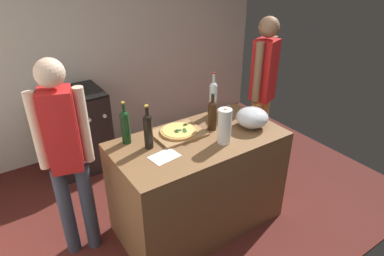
{
  "coord_description": "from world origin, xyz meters",
  "views": [
    {
      "loc": [
        -1.32,
        -1.13,
        2.23
      ],
      "look_at": [
        0.04,
        0.89,
        0.93
      ],
      "focal_mm": 31.51,
      "sensor_mm": 36.0,
      "label": 1
    }
  ],
  "objects_px": {
    "stove": "(76,131)",
    "pizza": "(178,131)",
    "wine_bottle_dark": "(213,97)",
    "wine_bottle_amber": "(148,129)",
    "wine_bottle_green": "(125,126)",
    "paper_towel_roll": "(225,126)",
    "wine_bottle_clear": "(212,114)",
    "mixing_bowl": "(252,118)",
    "person_in_stripes": "(66,152)",
    "person_in_red": "(263,87)"
  },
  "relations": [
    {
      "from": "stove",
      "to": "pizza",
      "type": "bearing_deg",
      "value": -69.81
    },
    {
      "from": "wine_bottle_dark",
      "to": "stove",
      "type": "height_order",
      "value": "wine_bottle_dark"
    },
    {
      "from": "wine_bottle_dark",
      "to": "wine_bottle_amber",
      "type": "distance_m",
      "value": 0.78
    },
    {
      "from": "wine_bottle_dark",
      "to": "wine_bottle_green",
      "type": "relative_size",
      "value": 1.16
    },
    {
      "from": "paper_towel_roll",
      "to": "wine_bottle_clear",
      "type": "xyz_separation_m",
      "value": [
        0.05,
        0.23,
        -0.0
      ]
    },
    {
      "from": "mixing_bowl",
      "to": "wine_bottle_green",
      "type": "xyz_separation_m",
      "value": [
        -1.0,
        0.35,
        0.06
      ]
    },
    {
      "from": "paper_towel_roll",
      "to": "wine_bottle_dark",
      "type": "height_order",
      "value": "wine_bottle_dark"
    },
    {
      "from": "wine_bottle_clear",
      "to": "wine_bottle_green",
      "type": "bearing_deg",
      "value": 164.12
    },
    {
      "from": "wine_bottle_clear",
      "to": "wine_bottle_amber",
      "type": "relative_size",
      "value": 0.9
    },
    {
      "from": "pizza",
      "to": "mixing_bowl",
      "type": "xyz_separation_m",
      "value": [
        0.59,
        -0.23,
        0.05
      ]
    },
    {
      "from": "stove",
      "to": "person_in_stripes",
      "type": "xyz_separation_m",
      "value": [
        -0.37,
        -1.21,
        0.48
      ]
    },
    {
      "from": "pizza",
      "to": "person_in_stripes",
      "type": "xyz_separation_m",
      "value": [
        -0.86,
        0.14,
        0.03
      ]
    },
    {
      "from": "paper_towel_roll",
      "to": "person_in_stripes",
      "type": "xyz_separation_m",
      "value": [
        -1.09,
        0.45,
        -0.09
      ]
    },
    {
      "from": "mixing_bowl",
      "to": "wine_bottle_clear",
      "type": "distance_m",
      "value": 0.35
    },
    {
      "from": "pizza",
      "to": "paper_towel_roll",
      "type": "relative_size",
      "value": 1.04
    },
    {
      "from": "wine_bottle_clear",
      "to": "stove",
      "type": "xyz_separation_m",
      "value": [
        -0.78,
        1.43,
        -0.57
      ]
    },
    {
      "from": "pizza",
      "to": "person_in_stripes",
      "type": "distance_m",
      "value": 0.88
    },
    {
      "from": "pizza",
      "to": "wine_bottle_green",
      "type": "distance_m",
      "value": 0.44
    },
    {
      "from": "wine_bottle_green",
      "to": "person_in_stripes",
      "type": "bearing_deg",
      "value": 176.84
    },
    {
      "from": "pizza",
      "to": "mixing_bowl",
      "type": "relative_size",
      "value": 1.08
    },
    {
      "from": "person_in_red",
      "to": "paper_towel_roll",
      "type": "bearing_deg",
      "value": -150.22
    },
    {
      "from": "pizza",
      "to": "wine_bottle_green",
      "type": "bearing_deg",
      "value": 163.96
    },
    {
      "from": "stove",
      "to": "person_in_stripes",
      "type": "distance_m",
      "value": 1.35
    },
    {
      "from": "pizza",
      "to": "mixing_bowl",
      "type": "distance_m",
      "value": 0.64
    },
    {
      "from": "mixing_bowl",
      "to": "pizza",
      "type": "bearing_deg",
      "value": 158.64
    },
    {
      "from": "wine_bottle_clear",
      "to": "wine_bottle_green",
      "type": "relative_size",
      "value": 0.92
    },
    {
      "from": "mixing_bowl",
      "to": "paper_towel_roll",
      "type": "height_order",
      "value": "paper_towel_roll"
    },
    {
      "from": "person_in_red",
      "to": "wine_bottle_amber",
      "type": "bearing_deg",
      "value": -169.11
    },
    {
      "from": "mixing_bowl",
      "to": "wine_bottle_green",
      "type": "distance_m",
      "value": 1.06
    },
    {
      "from": "wine_bottle_dark",
      "to": "wine_bottle_green",
      "type": "height_order",
      "value": "wine_bottle_dark"
    },
    {
      "from": "wine_bottle_clear",
      "to": "wine_bottle_dark",
      "type": "relative_size",
      "value": 0.79
    },
    {
      "from": "mixing_bowl",
      "to": "person_in_stripes",
      "type": "xyz_separation_m",
      "value": [
        -1.46,
        0.37,
        -0.03
      ]
    },
    {
      "from": "pizza",
      "to": "paper_towel_roll",
      "type": "xyz_separation_m",
      "value": [
        0.23,
        -0.31,
        0.11
      ]
    },
    {
      "from": "mixing_bowl",
      "to": "person_in_red",
      "type": "height_order",
      "value": "person_in_red"
    },
    {
      "from": "pizza",
      "to": "stove",
      "type": "height_order",
      "value": "stove"
    },
    {
      "from": "mixing_bowl",
      "to": "person_in_red",
      "type": "xyz_separation_m",
      "value": [
        0.58,
        0.47,
        0.0
      ]
    },
    {
      "from": "wine_bottle_clear",
      "to": "wine_bottle_green",
      "type": "height_order",
      "value": "wine_bottle_green"
    },
    {
      "from": "paper_towel_roll",
      "to": "person_in_red",
      "type": "distance_m",
      "value": 1.09
    },
    {
      "from": "paper_towel_roll",
      "to": "wine_bottle_amber",
      "type": "xyz_separation_m",
      "value": [
        -0.52,
        0.26,
        0.01
      ]
    },
    {
      "from": "person_in_red",
      "to": "stove",
      "type": "bearing_deg",
      "value": 146.26
    },
    {
      "from": "pizza",
      "to": "person_in_red",
      "type": "bearing_deg",
      "value": 11.26
    },
    {
      "from": "pizza",
      "to": "wine_bottle_amber",
      "type": "relative_size",
      "value": 0.84
    },
    {
      "from": "wine_bottle_clear",
      "to": "wine_bottle_dark",
      "type": "bearing_deg",
      "value": 51.59
    },
    {
      "from": "wine_bottle_dark",
      "to": "person_in_red",
      "type": "xyz_separation_m",
      "value": [
        0.71,
        0.09,
        -0.09
      ]
    },
    {
      "from": "wine_bottle_amber",
      "to": "wine_bottle_green",
      "type": "bearing_deg",
      "value": 123.56
    },
    {
      "from": "stove",
      "to": "wine_bottle_clear",
      "type": "bearing_deg",
      "value": -61.4
    },
    {
      "from": "paper_towel_roll",
      "to": "person_in_red",
      "type": "relative_size",
      "value": 0.17
    },
    {
      "from": "wine_bottle_green",
      "to": "person_in_red",
      "type": "bearing_deg",
      "value": 4.24
    },
    {
      "from": "pizza",
      "to": "wine_bottle_amber",
      "type": "distance_m",
      "value": 0.32
    },
    {
      "from": "person_in_stripes",
      "to": "paper_towel_roll",
      "type": "bearing_deg",
      "value": -22.31
    }
  ]
}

